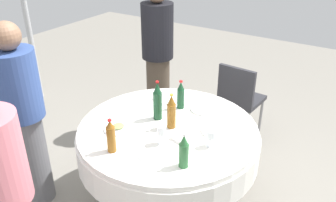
# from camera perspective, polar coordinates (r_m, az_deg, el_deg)

# --- Properties ---
(ground_plane) EXTENTS (10.00, 10.00, 0.00)m
(ground_plane) POSITION_cam_1_polar(r_m,az_deg,el_deg) (3.23, 0.00, -15.45)
(ground_plane) COLOR gray
(dining_table) EXTENTS (1.44, 1.44, 0.74)m
(dining_table) POSITION_cam_1_polar(r_m,az_deg,el_deg) (2.85, 0.00, -6.72)
(dining_table) COLOR white
(dining_table) RESTS_ON ground_plane
(bottle_dark_green_mid) EXTENTS (0.06, 0.06, 0.25)m
(bottle_dark_green_mid) POSITION_cam_1_polar(r_m,az_deg,el_deg) (2.99, 2.06, 0.90)
(bottle_dark_green_mid) COLOR #194728
(bottle_dark_green_mid) RESTS_ON dining_table
(bottle_green_inner) EXTENTS (0.07, 0.07, 0.25)m
(bottle_green_inner) POSITION_cam_1_polar(r_m,az_deg,el_deg) (2.30, 2.56, -8.15)
(bottle_green_inner) COLOR #2D6B38
(bottle_green_inner) RESTS_ON dining_table
(bottle_amber_east) EXTENTS (0.06, 0.06, 0.26)m
(bottle_amber_east) POSITION_cam_1_polar(r_m,az_deg,el_deg) (2.47, -9.18, -5.68)
(bottle_amber_east) COLOR #8C5619
(bottle_amber_east) RESTS_ON dining_table
(bottle_amber_south) EXTENTS (0.07, 0.07, 0.29)m
(bottle_amber_south) POSITION_cam_1_polar(r_m,az_deg,el_deg) (2.70, 0.56, -1.81)
(bottle_amber_south) COLOR #8C5619
(bottle_amber_south) RESTS_ON dining_table
(bottle_dark_green_far) EXTENTS (0.07, 0.07, 0.33)m
(bottle_dark_green_far) POSITION_cam_1_polar(r_m,az_deg,el_deg) (2.82, -1.70, -0.08)
(bottle_dark_green_far) COLOR #194728
(bottle_dark_green_far) RESTS_ON dining_table
(wine_glass_south) EXTENTS (0.07, 0.07, 0.15)m
(wine_glass_south) POSITION_cam_1_polar(r_m,az_deg,el_deg) (2.53, -1.00, -4.91)
(wine_glass_south) COLOR white
(wine_glass_south) RESTS_ON dining_table
(wine_glass_far) EXTENTS (0.07, 0.07, 0.13)m
(wine_glass_far) POSITION_cam_1_polar(r_m,az_deg,el_deg) (2.52, 7.00, -5.51)
(wine_glass_far) COLOR white
(wine_glass_far) RESTS_ON dining_table
(plate_west) EXTENTS (0.21, 0.21, 0.02)m
(plate_west) POSITION_cam_1_polar(r_m,az_deg,el_deg) (3.02, 5.66, -1.33)
(plate_west) COLOR white
(plate_west) RESTS_ON dining_table
(plate_outer) EXTENTS (0.22, 0.22, 0.04)m
(plate_outer) POSITION_cam_1_polar(r_m,az_deg,el_deg) (2.77, -8.03, -4.29)
(plate_outer) COLOR white
(plate_outer) RESTS_ON dining_table
(plate_left) EXTENTS (0.26, 0.26, 0.02)m
(plate_left) POSITION_cam_1_polar(r_m,az_deg,el_deg) (3.20, -0.22, 0.56)
(plate_left) COLOR white
(plate_left) RESTS_ON dining_table
(plate_front) EXTENTS (0.22, 0.22, 0.02)m
(plate_front) POSITION_cam_1_polar(r_m,az_deg,el_deg) (2.73, 7.72, -4.82)
(plate_front) COLOR white
(plate_front) RESTS_ON dining_table
(fork_inner) EXTENTS (0.08, 0.17, 0.00)m
(fork_inner) POSITION_cam_1_polar(r_m,az_deg,el_deg) (2.43, -4.29, -9.46)
(fork_inner) COLOR silver
(fork_inner) RESTS_ON dining_table
(fork_east) EXTENTS (0.09, 0.17, 0.00)m
(fork_east) POSITION_cam_1_polar(r_m,az_deg,el_deg) (3.10, -7.16, -0.74)
(fork_east) COLOR silver
(fork_east) RESTS_ON dining_table
(folded_napkin) EXTENTS (0.19, 0.19, 0.02)m
(folded_napkin) POSITION_cam_1_polar(r_m,az_deg,el_deg) (2.63, 2.65, -5.95)
(folded_napkin) COLOR white
(folded_napkin) RESTS_ON dining_table
(person_mid) EXTENTS (0.34, 0.34, 1.57)m
(person_mid) POSITION_cam_1_polar(r_m,az_deg,el_deg) (2.98, -22.30, -2.26)
(person_mid) COLOR slate
(person_mid) RESTS_ON ground_plane
(person_inner) EXTENTS (0.34, 0.34, 1.65)m
(person_inner) POSITION_cam_1_polar(r_m,az_deg,el_deg) (3.87, -1.67, 7.43)
(person_inner) COLOR #4C3F33
(person_inner) RESTS_ON ground_plane
(person_east) EXTENTS (0.34, 0.34, 1.54)m
(person_east) POSITION_cam_1_polar(r_m,az_deg,el_deg) (2.25, -25.07, -14.13)
(person_east) COLOR slate
(person_east) RESTS_ON ground_plane
(chair_rear) EXTENTS (0.43, 0.43, 0.87)m
(chair_rear) POSITION_cam_1_polar(r_m,az_deg,el_deg) (3.81, 11.40, 0.81)
(chair_rear) COLOR #2D2D33
(chair_rear) RESTS_ON ground_plane
(tent_pole_main) EXTENTS (0.07, 0.07, 2.41)m
(tent_pole_main) POSITION_cam_1_polar(r_m,az_deg,el_deg) (4.79, -22.08, 13.65)
(tent_pole_main) COLOR #B2B5B7
(tent_pole_main) RESTS_ON ground_plane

